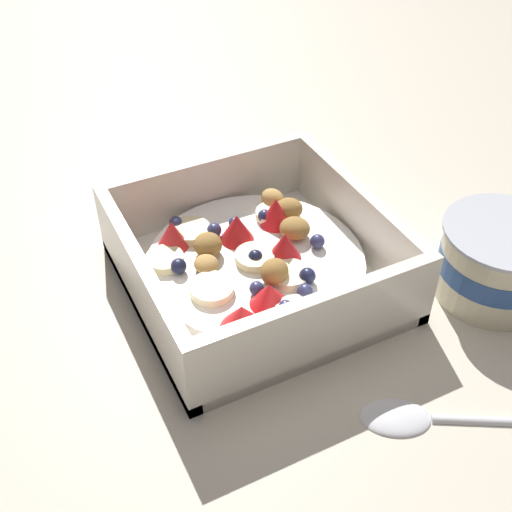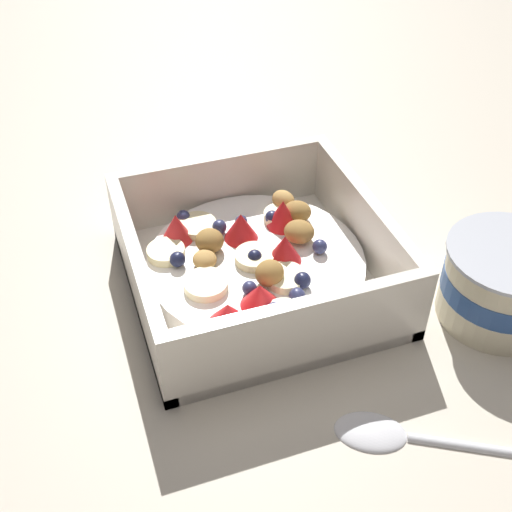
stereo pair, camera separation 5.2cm
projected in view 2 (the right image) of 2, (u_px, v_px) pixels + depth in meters
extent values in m
plane|color=beige|center=(274.00, 287.00, 0.53)|extent=(2.40, 2.40, 0.00)
cube|color=white|center=(256.00, 279.00, 0.53)|extent=(0.20, 0.20, 0.01)
cube|color=white|center=(138.00, 279.00, 0.49)|extent=(0.20, 0.01, 0.07)
cube|color=white|center=(364.00, 229.00, 0.54)|extent=(0.20, 0.01, 0.07)
cube|color=white|center=(222.00, 188.00, 0.58)|extent=(0.01, 0.18, 0.07)
cube|color=white|center=(301.00, 337.00, 0.45)|extent=(0.01, 0.18, 0.07)
cylinder|color=white|center=(256.00, 267.00, 0.52)|extent=(0.17, 0.17, 0.02)
cylinder|color=beige|center=(255.00, 257.00, 0.52)|extent=(0.04, 0.04, 0.01)
cylinder|color=beige|center=(197.00, 226.00, 0.55)|extent=(0.04, 0.04, 0.01)
cylinder|color=#F4EAB7|center=(291.00, 276.00, 0.50)|extent=(0.04, 0.04, 0.01)
cylinder|color=#F4EAB7|center=(206.00, 285.00, 0.49)|extent=(0.05, 0.05, 0.01)
cylinder|color=beige|center=(166.00, 252.00, 0.52)|extent=(0.04, 0.04, 0.01)
cylinder|color=#F7EFC6|center=(285.00, 316.00, 0.47)|extent=(0.04, 0.04, 0.01)
cylinder|color=#F4EAB7|center=(282.00, 216.00, 0.56)|extent=(0.04, 0.04, 0.01)
cone|color=red|center=(287.00, 252.00, 0.51)|extent=(0.04, 0.04, 0.02)
cone|color=red|center=(260.00, 295.00, 0.47)|extent=(0.03, 0.03, 0.02)
cone|color=red|center=(283.00, 213.00, 0.54)|extent=(0.04, 0.04, 0.03)
cone|color=red|center=(176.00, 227.00, 0.53)|extent=(0.03, 0.03, 0.02)
cone|color=red|center=(228.00, 315.00, 0.46)|extent=(0.04, 0.04, 0.02)
cone|color=red|center=(241.00, 226.00, 0.53)|extent=(0.03, 0.03, 0.02)
sphere|color=navy|center=(275.00, 309.00, 0.47)|extent=(0.01, 0.01, 0.01)
sphere|color=#191E3D|center=(302.00, 280.00, 0.49)|extent=(0.01, 0.01, 0.01)
sphere|color=navy|center=(219.00, 227.00, 0.54)|extent=(0.01, 0.01, 0.01)
sphere|color=#23284C|center=(272.00, 217.00, 0.55)|extent=(0.01, 0.01, 0.01)
sphere|color=navy|center=(320.00, 246.00, 0.52)|extent=(0.01, 0.01, 0.01)
sphere|color=navy|center=(300.00, 295.00, 0.48)|extent=(0.01, 0.01, 0.01)
sphere|color=#191E3D|center=(177.00, 259.00, 0.51)|extent=(0.01, 0.01, 0.01)
sphere|color=#191E3D|center=(255.00, 257.00, 0.51)|extent=(0.01, 0.01, 0.01)
sphere|color=navy|center=(250.00, 288.00, 0.49)|extent=(0.01, 0.01, 0.01)
sphere|color=navy|center=(183.00, 217.00, 0.55)|extent=(0.01, 0.01, 0.01)
sphere|color=navy|center=(241.00, 222.00, 0.55)|extent=(0.01, 0.01, 0.01)
sphere|color=#23284C|center=(201.00, 261.00, 0.51)|extent=(0.01, 0.01, 0.01)
ellipsoid|color=olive|center=(210.00, 241.00, 0.52)|extent=(0.03, 0.03, 0.02)
ellipsoid|color=olive|center=(297.00, 212.00, 0.55)|extent=(0.03, 0.03, 0.02)
ellipsoid|color=olive|center=(299.00, 232.00, 0.53)|extent=(0.03, 0.03, 0.02)
ellipsoid|color=tan|center=(283.00, 200.00, 0.57)|extent=(0.03, 0.02, 0.02)
ellipsoid|color=tan|center=(205.00, 260.00, 0.51)|extent=(0.02, 0.02, 0.01)
ellipsoid|color=olive|center=(270.00, 273.00, 0.49)|extent=(0.03, 0.03, 0.02)
ellipsoid|color=silver|center=(371.00, 428.00, 0.43)|extent=(0.05, 0.06, 0.01)
cylinder|color=silver|center=(508.00, 450.00, 0.41)|extent=(0.07, 0.11, 0.01)
cylinder|color=beige|center=(502.00, 285.00, 0.49)|extent=(0.09, 0.09, 0.06)
cylinder|color=#2D5193|center=(503.00, 282.00, 0.49)|extent=(0.09, 0.09, 0.02)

